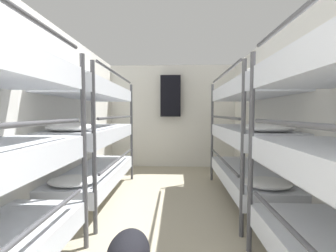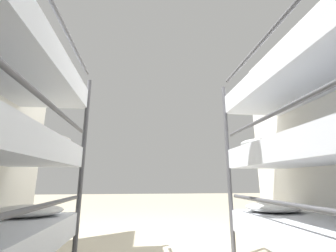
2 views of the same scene
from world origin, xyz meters
TOP-DOWN VIEW (x-y plane):
  - wall_left at (-1.43, 2.79)m, footprint 0.06×5.70m
  - wall_right at (1.43, 2.79)m, footprint 0.06×5.70m
  - wall_back at (0.00, 5.61)m, footprint 2.91×0.06m
  - bunk_stack_left_far at (-1.06, 3.58)m, footprint 0.68×1.93m
  - bunk_stack_right_far at (1.06, 3.58)m, footprint 0.68×1.93m
  - hanging_coat at (-0.04, 5.46)m, footprint 0.44×0.12m

SIDE VIEW (x-z plane):
  - bunk_stack_left_far at x=-1.06m, z-range 0.06..1.83m
  - bunk_stack_right_far at x=1.06m, z-range 0.06..1.83m
  - wall_left at x=-1.43m, z-range 0.00..2.30m
  - wall_right at x=1.43m, z-range 0.00..2.30m
  - wall_back at x=0.00m, z-range 0.00..2.30m
  - hanging_coat at x=-0.04m, z-range 1.15..2.05m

